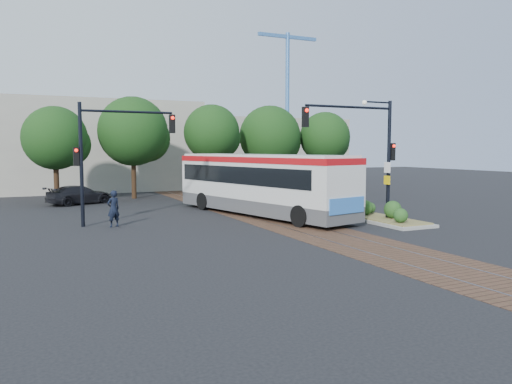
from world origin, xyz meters
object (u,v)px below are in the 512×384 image
at_px(officer, 113,209).
at_px(parked_car, 79,195).
at_px(traffic_island, 384,216).
at_px(signal_pole_main, 370,141).
at_px(city_bus, 260,181).
at_px(signal_pole_left, 105,147).

relative_size(officer, parked_car, 0.40).
relative_size(traffic_island, signal_pole_main, 0.87).
relative_size(city_bus, signal_pole_left, 2.19).
height_order(city_bus, officer, city_bus).
bearing_deg(city_bus, traffic_island, -61.01).
xyz_separation_m(traffic_island, officer, (-12.98, 4.18, 0.56)).
height_order(city_bus, signal_pole_left, signal_pole_left).
distance_m(traffic_island, signal_pole_left, 14.50).
distance_m(signal_pole_main, parked_car, 20.02).
height_order(signal_pole_left, parked_car, signal_pole_left).
bearing_deg(signal_pole_main, city_bus, 126.50).
xyz_separation_m(traffic_island, signal_pole_main, (-0.96, 0.09, 3.83)).
distance_m(traffic_island, parked_car, 20.40).
relative_size(signal_pole_left, officer, 3.37).
bearing_deg(city_bus, officer, 173.18).
bearing_deg(officer, signal_pole_left, -94.81).
distance_m(officer, parked_car, 11.14).
relative_size(traffic_island, signal_pole_left, 0.87).
xyz_separation_m(traffic_island, parked_car, (-13.48, 15.30, 0.31)).
height_order(signal_pole_main, officer, signal_pole_main).
distance_m(city_bus, signal_pole_main, 6.66).
distance_m(signal_pole_main, officer, 13.11).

